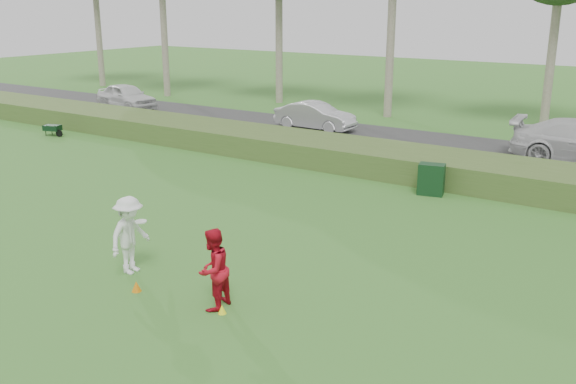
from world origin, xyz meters
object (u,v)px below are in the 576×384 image
Objects in this scene: cone_yellow at (222,309)px; car_left at (127,96)px; cone_orange at (136,286)px; utility_cabinet at (431,179)px; car_mid at (315,116)px; player_red at (213,269)px; player_white at (130,235)px.

car_left reaches higher than cone_yellow.
utility_cabinet is at bearing 76.29° from cone_orange.
utility_cabinet is at bearing -97.18° from car_left.
car_mid is at bearing 109.42° from cone_orange.
car_left reaches higher than utility_cabinet.
player_red reaches higher than car_left.
cone_yellow is at bearing -104.18° from player_white.
cone_orange is at bearing -134.28° from player_white.
car_mid reaches higher than cone_yellow.
car_mid reaches higher than utility_cabinet.
player_red is at bearing -119.21° from car_left.
car_mid is (-5.47, 17.28, -0.20)m from player_white.
player_red is 26.90m from car_left.
cone_orange is 0.06× the size of car_left.
cone_orange is 2.26m from cone_yellow.
cone_orange reaches higher than cone_yellow.
cone_yellow is 10.47m from utility_cabinet.
utility_cabinet is (0.36, 10.45, 0.43)m from cone_yellow.
cone_yellow is 0.04× the size of car_left.
player_white is 9.67× the size of cone_yellow.
cone_yellow is (3.12, -0.46, -0.84)m from player_white.
car_mid is (-8.59, 17.74, 0.64)m from cone_yellow.
cone_orange is at bearing -174.15° from cone_yellow.
player_white is at bearing -102.32° from player_red.
player_red is 0.43× the size of car_mid.
cone_orange is 0.23× the size of utility_cabinet.
car_mid is at bearing 115.82° from cone_yellow.
car_mid is at bearing 11.81° from player_white.
cone_orange is 19.07m from car_mid.
player_white is at bearing 141.46° from cone_orange.
utility_cabinet is at bearing -24.93° from player_white.
utility_cabinet is at bearing 171.28° from player_red.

